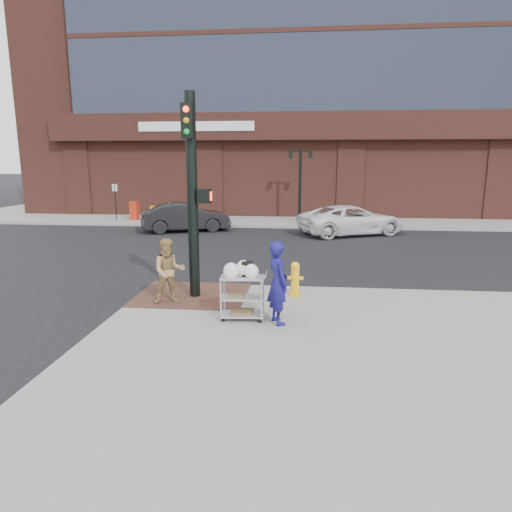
# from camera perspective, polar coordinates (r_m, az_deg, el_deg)

# --- Properties ---
(ground) EXTENTS (220.00, 220.00, 0.00)m
(ground) POSITION_cam_1_polar(r_m,az_deg,el_deg) (11.03, -6.01, -7.01)
(ground) COLOR black
(ground) RESTS_ON ground
(sidewalk_far) EXTENTS (65.00, 36.00, 0.15)m
(sidewalk_far) POSITION_cam_1_polar(r_m,az_deg,el_deg) (43.58, 19.69, 6.57)
(sidewalk_far) COLOR gray
(sidewalk_far) RESTS_ON ground
(brick_curb_ramp) EXTENTS (2.80, 2.40, 0.01)m
(brick_curb_ramp) POSITION_cam_1_polar(r_m,az_deg,el_deg) (11.95, -7.97, -4.78)
(brick_curb_ramp) COLOR #4B2823
(brick_curb_ramp) RESTS_ON sidewalk_near
(bank_building) EXTENTS (42.00, 26.00, 28.00)m
(bank_building) POSITION_cam_1_polar(r_m,az_deg,el_deg) (42.64, 10.56, 26.03)
(bank_building) COLOR brown
(bank_building) RESTS_ON sidewalk_far
(lamp_post) EXTENTS (1.32, 0.22, 4.00)m
(lamp_post) POSITION_cam_1_polar(r_m,az_deg,el_deg) (26.22, 5.53, 9.74)
(lamp_post) COLOR black
(lamp_post) RESTS_ON sidewalk_far
(parking_sign) EXTENTS (0.05, 0.05, 2.20)m
(parking_sign) POSITION_cam_1_polar(r_m,az_deg,el_deg) (27.48, -17.16, 6.51)
(parking_sign) COLOR black
(parking_sign) RESTS_ON sidewalk_far
(traffic_signal_pole) EXTENTS (0.61, 0.51, 5.00)m
(traffic_signal_pole) POSITION_cam_1_polar(r_m,az_deg,el_deg) (11.32, -7.90, 8.09)
(traffic_signal_pole) COLOR black
(traffic_signal_pole) RESTS_ON sidewalk_near
(woman_blue) EXTENTS (0.66, 0.77, 1.78)m
(woman_blue) POSITION_cam_1_polar(r_m,az_deg,el_deg) (9.59, 2.76, -3.33)
(woman_blue) COLOR navy
(woman_blue) RESTS_ON sidewalk_near
(pedestrian_tan) EXTENTS (0.94, 0.84, 1.59)m
(pedestrian_tan) POSITION_cam_1_polar(r_m,az_deg,el_deg) (11.15, -10.82, -1.88)
(pedestrian_tan) COLOR #A2834C
(pedestrian_tan) RESTS_ON sidewalk_near
(sedan_dark) EXTENTS (4.72, 3.08, 1.47)m
(sedan_dark) POSITION_cam_1_polar(r_m,az_deg,el_deg) (23.59, -8.81, 4.83)
(sedan_dark) COLOR black
(sedan_dark) RESTS_ON ground
(minivan_white) EXTENTS (5.68, 4.27, 1.43)m
(minivan_white) POSITION_cam_1_polar(r_m,az_deg,el_deg) (22.75, 11.84, 4.42)
(minivan_white) COLOR white
(minivan_white) RESTS_ON ground
(utility_cart) EXTENTS (0.97, 0.59, 1.29)m
(utility_cart) POSITION_cam_1_polar(r_m,az_deg,el_deg) (9.89, -1.71, -4.69)
(utility_cart) COLOR #999A9E
(utility_cart) RESTS_ON sidewalk_near
(fire_hydrant) EXTENTS (0.42, 0.29, 0.89)m
(fire_hydrant) POSITION_cam_1_polar(r_m,az_deg,el_deg) (11.65, 4.90, -2.84)
(fire_hydrant) COLOR yellow
(fire_hydrant) RESTS_ON sidewalk_near
(newsbox_red) EXTENTS (0.50, 0.46, 1.07)m
(newsbox_red) POSITION_cam_1_polar(r_m,az_deg,el_deg) (27.77, -14.96, 5.51)
(newsbox_red) COLOR #AF2714
(newsbox_red) RESTS_ON sidewalk_far
(newsbox_yellow) EXTENTS (0.41, 0.38, 0.90)m
(newsbox_yellow) POSITION_cam_1_polar(r_m,az_deg,el_deg) (26.55, -12.59, 5.17)
(newsbox_yellow) COLOR gold
(newsbox_yellow) RESTS_ON sidewalk_far
(newsbox_blue) EXTENTS (0.45, 0.41, 1.06)m
(newsbox_blue) POSITION_cam_1_polar(r_m,az_deg,el_deg) (26.40, -8.73, 5.45)
(newsbox_blue) COLOR #1A1BAB
(newsbox_blue) RESTS_ON sidewalk_far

